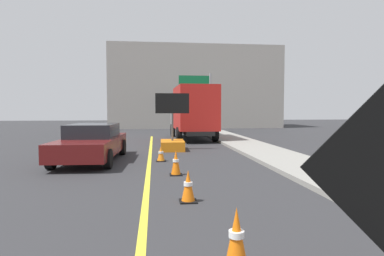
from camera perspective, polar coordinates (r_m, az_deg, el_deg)
lane_center_stripe at (r=5.83m, az=-8.48°, el=-16.07°), size 0.14×36.00×0.01m
arrow_board_trailer at (r=15.57m, az=-3.45°, el=-2.10°), size 1.60×1.83×2.70m
box_truck at (r=21.05m, az=0.15°, el=2.92°), size 2.62×6.68×3.35m
pickup_car at (r=12.81m, az=-17.09°, el=-2.42°), size 2.21×5.14×1.38m
highway_guide_sign at (r=27.84m, az=1.62°, el=6.32°), size 2.79×0.18×5.00m
far_building_block at (r=36.52m, az=0.34°, el=6.94°), size 17.97×7.17×8.56m
traffic_cone_near_sign at (r=4.19m, az=7.77°, el=-18.62°), size 0.36×0.36×0.76m
traffic_cone_mid_lane at (r=6.91m, az=-0.68°, el=-10.16°), size 0.36×0.36×0.67m
traffic_cone_far_lane at (r=9.64m, az=-2.84°, el=-6.04°), size 0.36×0.36×0.76m
traffic_cone_curbside at (r=12.23m, az=-5.46°, el=-4.49°), size 0.36×0.36×0.59m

